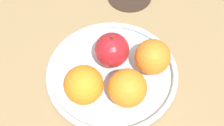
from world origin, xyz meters
TOP-DOWN VIEW (x-y plane):
  - ground_plane at (0.00, 0.00)cm, footprint 136.27×136.27cm
  - fruit_bowl at (0.00, 0.00)cm, footprint 28.59×28.59cm
  - apple at (2.67, -0.92)cm, footprint 7.48×7.48cm
  - orange_center at (-3.64, 7.20)cm, footprint 7.89×7.89cm
  - orange_front_right at (-1.92, -8.24)cm, footprint 7.54×7.54cm
  - orange_back_right at (-7.16, -0.57)cm, footprint 7.72×7.72cm

SIDE VIEW (x-z plane):
  - ground_plane at x=0.00cm, z-range -4.00..0.00cm
  - fruit_bowl at x=0.00cm, z-range 0.02..1.82cm
  - apple at x=2.67cm, z-range 1.40..9.68cm
  - orange_front_right at x=-1.92cm, z-range 1.80..9.34cm
  - orange_back_right at x=-7.16cm, z-range 1.80..9.52cm
  - orange_center at x=-3.64cm, z-range 1.80..9.69cm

